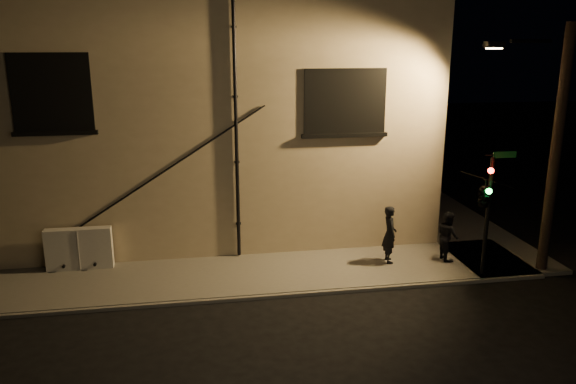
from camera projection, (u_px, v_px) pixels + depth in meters
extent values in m
plane|color=black|center=(313.00, 294.00, 15.60)|extent=(90.00, 90.00, 0.00)
cube|color=#605D57|center=(203.00, 278.00, 16.53)|extent=(20.00, 3.00, 0.12)
cube|color=#605D57|center=(421.00, 202.00, 24.25)|extent=(3.00, 16.00, 0.12)
cube|color=tan|center=(194.00, 106.00, 22.56)|extent=(16.00, 12.00, 8.50)
cube|color=black|center=(52.00, 92.00, 15.89)|extent=(2.20, 0.10, 2.20)
cube|color=black|center=(52.00, 92.00, 15.90)|extent=(1.98, 0.05, 1.98)
cube|color=black|center=(345.00, 101.00, 17.38)|extent=(2.60, 0.10, 2.00)
cube|color=black|center=(345.00, 101.00, 17.40)|extent=(2.38, 0.05, 1.78)
cylinder|color=black|center=(236.00, 126.00, 16.96)|extent=(0.11, 0.11, 8.30)
cylinder|color=black|center=(164.00, 171.00, 16.97)|extent=(5.96, 0.04, 3.75)
cylinder|color=black|center=(168.00, 169.00, 16.98)|extent=(5.96, 0.04, 3.75)
cube|color=beige|center=(79.00, 249.00, 16.90)|extent=(1.94, 0.33, 1.27)
imported|color=black|center=(390.00, 234.00, 17.35)|extent=(0.48, 0.69, 1.81)
imported|color=black|center=(448.00, 236.00, 17.59)|extent=(0.60, 0.77, 1.57)
cylinder|color=black|center=(487.00, 217.00, 16.23)|extent=(0.12, 0.12, 3.53)
imported|color=black|center=(485.00, 193.00, 15.89)|extent=(0.91, 2.17, 0.86)
sphere|color=#FF140C|center=(491.00, 171.00, 15.54)|extent=(0.17, 0.17, 0.17)
sphere|color=#14FF3F|center=(489.00, 191.00, 15.69)|extent=(0.17, 0.17, 0.17)
cube|color=#0C4C1E|center=(505.00, 155.00, 15.81)|extent=(0.70, 0.03, 0.18)
cylinder|color=black|center=(555.00, 154.00, 16.15)|extent=(0.30, 0.30, 7.31)
cylinder|color=black|center=(531.00, 41.00, 15.72)|extent=(1.86, 1.01, 0.10)
cube|color=black|center=(495.00, 45.00, 16.14)|extent=(0.55, 0.28, 0.18)
cube|color=#FFC672|center=(494.00, 48.00, 16.17)|extent=(0.42, 0.20, 0.04)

